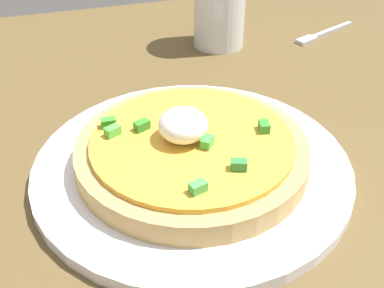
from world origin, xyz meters
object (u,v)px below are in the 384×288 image
object	(u,v)px
pizza	(192,150)
cup_far	(220,3)
plate	(192,168)
fork	(321,35)

from	to	relation	value
pizza	cup_far	distance (cm)	27.18
plate	cup_far	world-z (taller)	cup_far
plate	fork	distance (cm)	33.99
pizza	cup_far	world-z (taller)	cup_far
cup_far	fork	size ratio (longest dim) A/B	1.22
plate	cup_far	bearing A→B (deg)	66.09
pizza	fork	world-z (taller)	pizza
pizza	cup_far	bearing A→B (deg)	66.01
plate	pizza	size ratio (longest dim) A/B	1.39
plate	pizza	xyz separation A→B (cm)	(-0.04, 0.01, 1.90)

